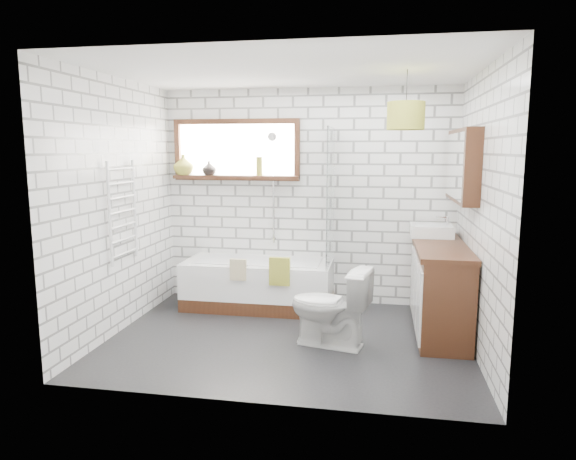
% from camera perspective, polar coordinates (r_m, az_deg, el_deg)
% --- Properties ---
extents(floor, '(3.40, 2.60, 0.01)m').
position_cam_1_polar(floor, '(5.07, 0.01, -11.99)').
color(floor, black).
rests_on(floor, ground).
extents(ceiling, '(3.40, 2.60, 0.01)m').
position_cam_1_polar(ceiling, '(4.78, 0.01, 17.35)').
color(ceiling, white).
rests_on(ceiling, ground).
extents(wall_back, '(3.40, 0.01, 2.50)m').
position_cam_1_polar(wall_back, '(6.05, 2.19, 3.67)').
color(wall_back, white).
rests_on(wall_back, ground).
extents(wall_front, '(3.40, 0.01, 2.50)m').
position_cam_1_polar(wall_front, '(3.50, -3.76, -0.21)').
color(wall_front, white).
rests_on(wall_front, ground).
extents(wall_left, '(0.01, 2.60, 2.50)m').
position_cam_1_polar(wall_left, '(5.33, -18.35, 2.51)').
color(wall_left, white).
rests_on(wall_left, ground).
extents(wall_right, '(0.01, 2.60, 2.50)m').
position_cam_1_polar(wall_right, '(4.77, 20.61, 1.68)').
color(wall_right, white).
rests_on(wall_right, ground).
extents(window, '(1.52, 0.16, 0.68)m').
position_cam_1_polar(window, '(6.15, -5.80, 8.85)').
color(window, black).
rests_on(window, wall_back).
extents(towel_radiator, '(0.06, 0.52, 1.00)m').
position_cam_1_polar(towel_radiator, '(5.32, -17.90, 1.97)').
color(towel_radiator, white).
rests_on(towel_radiator, wall_left).
extents(mirror_cabinet, '(0.16, 1.20, 0.70)m').
position_cam_1_polar(mirror_cabinet, '(5.32, 18.79, 6.80)').
color(mirror_cabinet, black).
rests_on(mirror_cabinet, wall_right).
extents(shower_riser, '(0.02, 0.02, 1.30)m').
position_cam_1_polar(shower_riser, '(6.06, -1.62, 4.63)').
color(shower_riser, silver).
rests_on(shower_riser, wall_back).
extents(bathtub, '(1.68, 0.74, 0.54)m').
position_cam_1_polar(bathtub, '(5.95, -3.30, -6.02)').
color(bathtub, white).
rests_on(bathtub, floor).
extents(shower_screen, '(0.02, 0.72, 1.50)m').
position_cam_1_polar(shower_screen, '(5.64, 4.73, 3.69)').
color(shower_screen, white).
rests_on(shower_screen, bathtub).
extents(towel_green, '(0.22, 0.06, 0.30)m').
position_cam_1_polar(towel_green, '(5.47, -0.93, -4.62)').
color(towel_green, olive).
rests_on(towel_green, bathtub).
extents(towel_beige, '(0.18, 0.04, 0.23)m').
position_cam_1_polar(towel_beige, '(5.57, -5.55, -4.41)').
color(towel_beige, '#C4B788').
rests_on(towel_beige, bathtub).
extents(vanity, '(0.50, 1.54, 0.88)m').
position_cam_1_polar(vanity, '(5.39, 16.49, -6.10)').
color(vanity, black).
rests_on(vanity, floor).
extents(basin, '(0.44, 0.38, 0.13)m').
position_cam_1_polar(basin, '(5.72, 15.64, -0.06)').
color(basin, white).
rests_on(basin, vanity).
extents(tap, '(0.04, 0.04, 0.17)m').
position_cam_1_polar(tap, '(5.72, 17.26, 0.60)').
color(tap, silver).
rests_on(tap, vanity).
extents(toilet, '(0.57, 0.81, 0.75)m').
position_cam_1_polar(toilet, '(4.80, 4.65, -8.45)').
color(toilet, white).
rests_on(toilet, floor).
extents(vase_olive, '(0.25, 0.25, 0.24)m').
position_cam_1_polar(vase_olive, '(6.34, -11.55, 6.93)').
color(vase_olive, olive).
rests_on(vase_olive, window).
extents(vase_dark, '(0.21, 0.21, 0.17)m').
position_cam_1_polar(vase_dark, '(6.23, -8.76, 6.63)').
color(vase_dark, black).
rests_on(vase_dark, window).
extents(bottle, '(0.09, 0.09, 0.22)m').
position_cam_1_polar(bottle, '(6.06, -3.21, 6.89)').
color(bottle, olive).
rests_on(bottle, window).
extents(pendant, '(0.33, 0.33, 0.24)m').
position_cam_1_polar(pendant, '(4.77, 12.97, 12.26)').
color(pendant, olive).
rests_on(pendant, ceiling).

